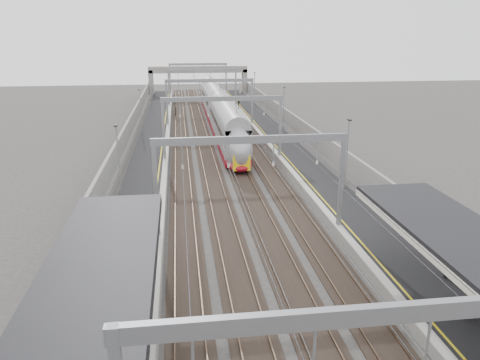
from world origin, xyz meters
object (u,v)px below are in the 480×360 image
object	(u,v)px
bench	(477,301)
overbridge	(198,74)
signal_green	(175,103)
train	(220,115)

from	to	relation	value
bench	overbridge	bearing A→B (deg)	95.97
overbridge	signal_green	bearing A→B (deg)	-101.40
train	signal_green	bearing A→B (deg)	118.73
bench	signal_green	distance (m)	65.19
bench	train	bearing A→B (deg)	98.69
overbridge	signal_green	xyz separation A→B (m)	(-5.20, -25.80, -2.89)
train	bench	bearing A→B (deg)	-81.31
bench	signal_green	bearing A→B (deg)	102.89
train	bench	size ratio (longest dim) A/B	25.30
overbridge	bench	world-z (taller)	overbridge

